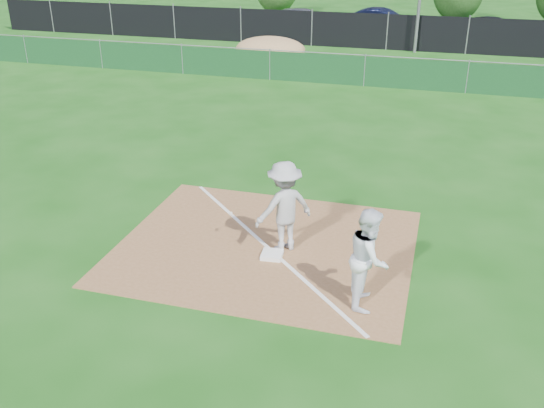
# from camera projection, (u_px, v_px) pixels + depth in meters

# --- Properties ---
(ground) EXTENTS (90.00, 90.00, 0.00)m
(ground) POSITION_uv_depth(u_px,v_px,m) (342.00, 121.00, 20.43)
(ground) COLOR #144C10
(ground) RESTS_ON ground
(infield_dirt) EXTENTS (6.00, 5.00, 0.02)m
(infield_dirt) POSITION_uv_depth(u_px,v_px,m) (266.00, 246.00, 12.61)
(infield_dirt) COLOR brown
(infield_dirt) RESTS_ON ground
(foul_line) EXTENTS (5.01, 5.01, 0.01)m
(foul_line) POSITION_uv_depth(u_px,v_px,m) (266.00, 246.00, 12.60)
(foul_line) COLOR white
(foul_line) RESTS_ON infield_dirt
(green_fence) EXTENTS (44.00, 0.05, 1.20)m
(green_fence) POSITION_uv_depth(u_px,v_px,m) (364.00, 71.00, 24.53)
(green_fence) COLOR #103B1A
(green_fence) RESTS_ON ground
(dirt_mound) EXTENTS (3.38, 2.60, 1.17)m
(dirt_mound) POSITION_uv_depth(u_px,v_px,m) (270.00, 49.00, 28.83)
(dirt_mound) COLOR #A07A4D
(dirt_mound) RESTS_ON ground
(black_fence) EXTENTS (46.00, 0.04, 1.80)m
(black_fence) POSITION_uv_depth(u_px,v_px,m) (387.00, 32.00, 31.35)
(black_fence) COLOR black
(black_fence) RESTS_ON ground
(parking_lot) EXTENTS (46.00, 9.00, 0.01)m
(parking_lot) POSITION_uv_depth(u_px,v_px,m) (395.00, 34.00, 36.08)
(parking_lot) COLOR black
(parking_lot) RESTS_ON ground
(first_base) EXTENTS (0.45, 0.45, 0.09)m
(first_base) POSITION_uv_depth(u_px,v_px,m) (272.00, 255.00, 12.17)
(first_base) COLOR white
(first_base) RESTS_ON infield_dirt
(play_at_first) EXTENTS (1.91, 1.35, 1.91)m
(play_at_first) POSITION_uv_depth(u_px,v_px,m) (284.00, 207.00, 12.10)
(play_at_first) COLOR #BABABD
(play_at_first) RESTS_ON infield_dirt
(runner) EXTENTS (0.76, 0.94, 1.83)m
(runner) POSITION_uv_depth(u_px,v_px,m) (369.00, 258.00, 10.39)
(runner) COLOR white
(runner) RESTS_ON ground
(car_left) EXTENTS (4.80, 2.65, 1.55)m
(car_left) POSITION_uv_depth(u_px,v_px,m) (303.00, 20.00, 35.80)
(car_left) COLOR #ABADB3
(car_left) RESTS_ON parking_lot
(car_mid) EXTENTS (4.64, 2.10, 1.48)m
(car_mid) POSITION_uv_depth(u_px,v_px,m) (382.00, 22.00, 35.48)
(car_mid) COLOR black
(car_mid) RESTS_ON parking_lot
(car_right) EXTENTS (4.74, 3.34, 1.27)m
(car_right) POSITION_uv_depth(u_px,v_px,m) (495.00, 29.00, 33.88)
(car_right) COLOR black
(car_right) RESTS_ON parking_lot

